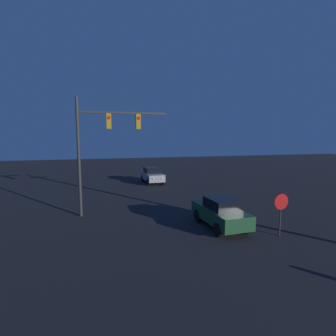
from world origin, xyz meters
name	(u,v)px	position (x,y,z in m)	size (l,w,h in m)	color
car_near	(220,212)	(2.25, 13.33, 0.81)	(1.75, 3.97, 1.59)	#1E4728
car_far	(152,175)	(1.74, 27.36, 0.81)	(1.80, 3.99, 1.59)	#99999E
traffic_signal_mast	(101,138)	(-3.54, 17.42, 4.64)	(5.37, 0.30, 6.99)	#2D2D2D
stop_sign	(281,207)	(4.42, 11.46, 1.44)	(0.76, 0.07, 2.06)	#2D2D2D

